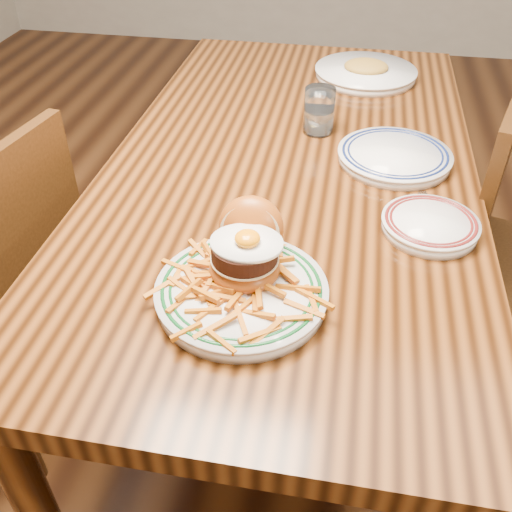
% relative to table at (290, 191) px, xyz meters
% --- Properties ---
extents(floor, '(6.00, 6.00, 0.00)m').
position_rel_table_xyz_m(floor, '(0.00, 0.00, -0.66)').
color(floor, black).
rests_on(floor, ground).
extents(table, '(0.85, 1.60, 0.75)m').
position_rel_table_xyz_m(table, '(0.00, 0.00, 0.00)').
color(table, black).
rests_on(table, floor).
extents(chair_left, '(0.47, 0.47, 0.88)m').
position_rel_table_xyz_m(chair_left, '(-0.67, -0.29, -0.19)').
color(chair_left, '#3F220D').
rests_on(chair_left, floor).
extents(main_plate, '(0.29, 0.30, 0.14)m').
position_rel_table_xyz_m(main_plate, '(-0.02, -0.48, 0.13)').
color(main_plate, white).
rests_on(main_plate, table).
extents(side_plate, '(0.19, 0.20, 0.03)m').
position_rel_table_xyz_m(side_plate, '(0.30, -0.24, 0.10)').
color(side_plate, white).
rests_on(side_plate, table).
extents(rear_plate, '(0.26, 0.26, 0.03)m').
position_rel_table_xyz_m(rear_plate, '(0.24, 0.03, 0.10)').
color(rear_plate, white).
rests_on(rear_plate, table).
extents(water_glass, '(0.08, 0.08, 0.11)m').
position_rel_table_xyz_m(water_glass, '(0.05, 0.15, 0.14)').
color(water_glass, white).
rests_on(water_glass, table).
extents(far_plate, '(0.31, 0.31, 0.05)m').
position_rel_table_xyz_m(far_plate, '(0.15, 0.54, 0.11)').
color(far_plate, white).
rests_on(far_plate, table).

